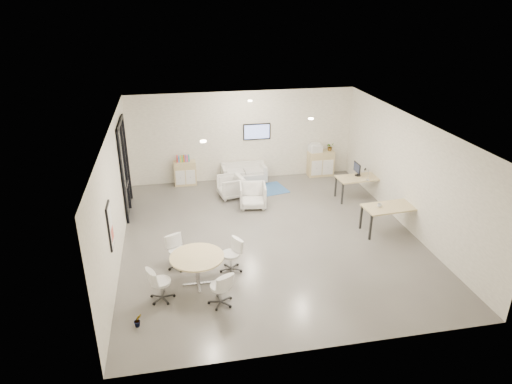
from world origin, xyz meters
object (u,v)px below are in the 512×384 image
Objects in this scene: armchair_left at (231,186)px; desk_rear at (359,179)px; sideboard_left at (185,173)px; armchair_right at (253,195)px; loveseat at (244,174)px; sideboard_right at (321,163)px; round_table at (197,259)px; desk_front at (391,209)px.

desk_rear is (4.11, -0.95, 0.28)m from armchair_left.
sideboard_left reaches higher than armchair_right.
loveseat is 2.11m from armchair_right.
sideboard_left is 6.01m from desk_rear.
armchair_right is at bearing 23.19° from armchair_left.
sideboard_left reaches higher than armchair_left.
sideboard_right reaches higher than round_table.
sideboard_left is 0.92× the size of sideboard_right.
sideboard_left is 3.03m from armchair_right.
desk_rear is at bearing -22.58° from sideboard_left.
desk_rear is 2.34m from desk_front.
round_table is (-2.09, -6.03, 0.36)m from loveseat.
loveseat is at bearing 144.83° from desk_rear.
sideboard_left is at bearing 179.68° from sideboard_right.
desk_front is at bearing -53.40° from loveseat.
round_table is at bearing -25.76° from armchair_left.
armchair_right is at bearing -48.49° from sideboard_left.
sideboard_left is 1.03× the size of armchair_right.
desk_front is (3.49, -2.37, 0.30)m from armchair_right.
loveseat is 4.10m from desk_rear.
armchair_left is 5.24m from desk_front.
sideboard_right is at bearing 91.66° from desk_front.
desk_front is at bearing -94.69° from desk_rear.
armchair_right is (0.58, -0.91, 0.02)m from armchair_left.
armchair_right is at bearing -92.52° from loveseat.
loveseat is (-2.92, -0.14, -0.15)m from sideboard_right.
desk_rear reaches higher than loveseat.
sideboard_left reaches higher than desk_rear.
sideboard_right is at bearing 1.92° from loveseat.
sideboard_right is 0.76× the size of round_table.
round_table is (-1.45, -4.84, 0.28)m from armchair_left.
desk_rear is (5.55, -2.31, 0.25)m from sideboard_left.
desk_front is (5.50, -4.65, 0.29)m from sideboard_left.
desk_rear is at bearing -76.29° from sideboard_right.
sideboard_right reaches higher than armchair_left.
loveseat is 1.35m from armchair_left.
sideboard_left is at bearing 153.86° from desk_rear.
sideboard_left is 6.21m from round_table.
sideboard_right is 7.95m from round_table.
desk_rear is (3.47, -2.14, 0.36)m from loveseat.
armchair_left reaches higher than round_table.
sideboard_left is 0.54× the size of desk_front.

